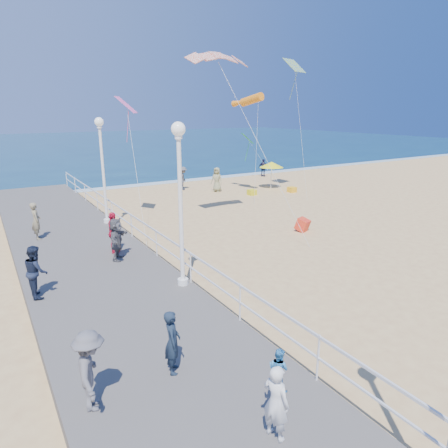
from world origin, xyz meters
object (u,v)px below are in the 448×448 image
woman_holding_toddler (276,402)px  spectator_2 (90,371)px  beach_walker_b (263,168)px  beach_chair_left (252,192)px  beach_walker_a (183,178)px  toddler_held (278,369)px  spectator_5 (117,239)px  spectator_7 (36,271)px  spectator_3 (113,233)px  beach_umbrella (272,165)px  lamp_post_mid (180,189)px  box_kite (302,226)px  beach_walker_c (217,180)px  spectator_0 (172,342)px  beach_chair_right (292,190)px  lamp_post_far (102,160)px  spectator_6 (36,221)px

woman_holding_toddler → spectator_2: size_ratio=0.88×
beach_walker_b → beach_chair_left: (-5.88, -6.42, -0.62)m
woman_holding_toddler → beach_walker_a: woman_holding_toddler is taller
toddler_held → spectator_5: (0.15, 10.04, -0.42)m
woman_holding_toddler → spectator_7: 8.81m
spectator_3 → beach_walker_a: spectator_3 is taller
beach_umbrella → beach_chair_left: 3.51m
lamp_post_mid → spectator_2: lamp_post_mid is taller
box_kite → beach_umbrella: bearing=39.0°
beach_walker_c → beach_umbrella: beach_umbrella is taller
spectator_5 → beach_umbrella: 18.66m
spectator_0 → beach_chair_left: spectator_0 is taller
box_kite → toddler_held: bearing=-155.2°
spectator_3 → beach_walker_c: (11.13, 10.58, -0.32)m
beach_umbrella → beach_chair_left: bearing=-155.1°
spectator_0 → beach_chair_right: 23.23m
spectator_5 → beach_walker_a: (9.36, 13.38, -0.32)m
spectator_5 → beach_walker_a: bearing=-2.7°
lamp_post_far → toddler_held: size_ratio=6.59×
spectator_0 → beach_walker_c: size_ratio=0.79×
woman_holding_toddler → box_kite: bearing=-59.2°
spectator_5 → beach_walker_c: (11.26, 11.44, -0.31)m
beach_walker_b → beach_umbrella: size_ratio=0.77×
spectator_2 → beach_walker_b: spectator_2 is taller
spectator_6 → beach_umbrella: (17.88, 5.77, 0.66)m
spectator_0 → box_kite: 13.13m
woman_holding_toddler → lamp_post_mid: bearing=-27.0°
spectator_2 → box_kite: (12.53, 7.75, -0.93)m
beach_umbrella → spectator_3: bearing=-148.8°
spectator_2 → spectator_7: 5.91m
spectator_2 → beach_walker_c: (14.14, 19.18, -0.30)m
lamp_post_far → beach_chair_right: (14.86, 2.64, -3.46)m
beach_walker_a → beach_umbrella: (6.22, -3.14, 1.00)m
lamp_post_mid → toddler_held: 7.02m
beach_walker_a → spectator_5: bearing=178.2°
beach_walker_c → woman_holding_toddler: bearing=-61.9°
lamp_post_far → beach_walker_a: lamp_post_far is taller
spectator_3 → beach_chair_left: (12.67, 8.08, -1.05)m
lamp_post_far → beach_umbrella: lamp_post_far is taller
toddler_held → spectator_7: 8.73m
spectator_6 → beach_umbrella: 18.80m
beach_walker_a → beach_walker_b: (9.32, 2.00, -0.09)m
spectator_3 → lamp_post_mid: bearing=-140.6°
woman_holding_toddler → spectator_2: (-2.57, 2.45, 0.10)m
spectator_3 → beach_walker_c: 15.36m
spectator_3 → toddler_held: bearing=-155.5°
beach_walker_b → box_kite: size_ratio=2.74×
spectator_2 → beach_chair_left: spectator_2 is taller
lamp_post_far → spectator_3: size_ratio=3.12×
woman_holding_toddler → beach_walker_c: size_ratio=0.78×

